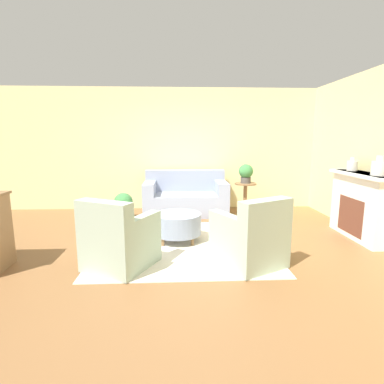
# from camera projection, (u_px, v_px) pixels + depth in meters

# --- Properties ---
(ground_plane) EXTENTS (16.00, 16.00, 0.00)m
(ground_plane) POSITION_uv_depth(u_px,v_px,m) (184.00, 245.00, 4.70)
(ground_plane) COLOR brown
(wall_back) EXTENTS (9.18, 0.12, 2.80)m
(wall_back) POSITION_uv_depth(u_px,v_px,m) (181.00, 149.00, 7.06)
(wall_back) COLOR beige
(wall_back) RESTS_ON ground_plane
(rug) EXTENTS (2.62, 2.47, 0.01)m
(rug) POSITION_uv_depth(u_px,v_px,m) (184.00, 245.00, 4.70)
(rug) COLOR beige
(rug) RESTS_ON ground_plane
(couch) EXTENTS (1.81, 0.95, 0.94)m
(couch) POSITION_uv_depth(u_px,v_px,m) (186.00, 198.00, 6.66)
(couch) COLOR #8E99B2
(couch) RESTS_ON ground_plane
(armchair_left) EXTENTS (1.02, 1.05, 0.92)m
(armchair_left) POSITION_uv_depth(u_px,v_px,m) (119.00, 241.00, 3.82)
(armchair_left) COLOR #9EB29E
(armchair_left) RESTS_ON rug
(armchair_right) EXTENTS (1.02, 1.05, 0.92)m
(armchair_right) POSITION_uv_depth(u_px,v_px,m) (251.00, 239.00, 3.91)
(armchair_right) COLOR #9EB29E
(armchair_right) RESTS_ON rug
(ottoman_table) EXTENTS (0.77, 0.77, 0.45)m
(ottoman_table) POSITION_uv_depth(u_px,v_px,m) (178.00, 224.00, 4.84)
(ottoman_table) COLOR #8E99B2
(ottoman_table) RESTS_ON rug
(side_table) EXTENTS (0.47, 0.47, 0.70)m
(side_table) POSITION_uv_depth(u_px,v_px,m) (245.00, 194.00, 6.53)
(side_table) COLOR olive
(side_table) RESTS_ON ground_plane
(fireplace) EXTENTS (0.44, 1.37, 1.10)m
(fireplace) POSITION_uv_depth(u_px,v_px,m) (362.00, 204.00, 4.96)
(fireplace) COLOR white
(fireplace) RESTS_ON ground_plane
(vase_mantel_near) EXTENTS (0.17, 0.17, 0.24)m
(vase_mantel_near) POSITION_uv_depth(u_px,v_px,m) (352.00, 165.00, 5.19)
(vase_mantel_near) COLOR silver
(vase_mantel_near) RESTS_ON fireplace
(vase_mantel_far) EXTENTS (0.22, 0.22, 0.30)m
(vase_mantel_far) POSITION_uv_depth(u_px,v_px,m) (379.00, 168.00, 4.50)
(vase_mantel_far) COLOR silver
(vase_mantel_far) RESTS_ON fireplace
(potted_plant_on_side_table) EXTENTS (0.31, 0.31, 0.41)m
(potted_plant_on_side_table) POSITION_uv_depth(u_px,v_px,m) (246.00, 173.00, 6.45)
(potted_plant_on_side_table) COLOR #4C4742
(potted_plant_on_side_table) RESTS_ON side_table
(potted_plant_floor) EXTENTS (0.39, 0.39, 0.55)m
(potted_plant_floor) POSITION_uv_depth(u_px,v_px,m) (123.00, 205.00, 6.18)
(potted_plant_floor) COLOR #4C4742
(potted_plant_floor) RESTS_ON ground_plane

